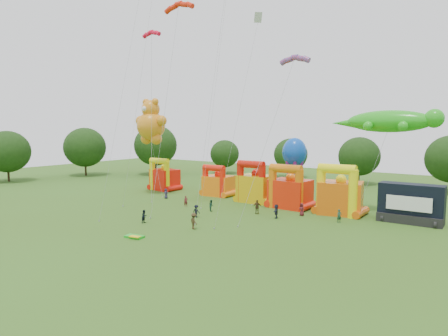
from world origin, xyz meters
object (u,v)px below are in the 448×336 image
Objects in this scene: bouncy_castle_2 at (255,186)px; spectator_0 at (166,194)px; spectator_4 at (257,207)px; bouncy_castle_0 at (164,178)px; stage_trailer at (411,204)px; octopus_kite at (281,175)px; teddy_bear_kite at (152,131)px; gecko_kite at (380,147)px.

bouncy_castle_2 is 3.99× the size of spectator_0.
bouncy_castle_0 is at bearing -48.67° from spectator_4.
stage_trailer is 19.38m from octopus_kite.
stage_trailer is (22.37, -0.37, -0.18)m from bouncy_castle_2.
spectator_4 is at bearing -56.59° from bouncy_castle_2.
spectator_4 is (22.50, -2.73, -9.96)m from teddy_bear_kite.
stage_trailer is 18.95m from spectator_4.
spectator_0 is (6.65, -6.37, -1.46)m from bouncy_castle_0.
stage_trailer is 36.18m from spectator_0.
octopus_kite is at bearing 171.66° from stage_trailer.
octopus_kite is (-14.66, 0.51, -4.79)m from gecko_kite.
teddy_bear_kite is (-17.76, -4.45, 8.43)m from bouncy_castle_2.
octopus_kite is at bearing 18.10° from teddy_bear_kite.
octopus_kite reaches higher than spectator_0.
bouncy_castle_0 is 0.36× the size of teddy_bear_kite.
octopus_kite is 10.26m from spectator_4.
bouncy_castle_0 is at bearing 123.48° from spectator_0.
teddy_bear_kite is (2.24, -4.95, 8.64)m from bouncy_castle_0.
teddy_bear_kite reaches higher than spectator_4.
stage_trailer is at bearing 5.81° from teddy_bear_kite.
spectator_0 is at bearing -166.03° from gecko_kite.
spectator_4 is at bearing -16.94° from spectator_0.
teddy_bear_kite is at bearing 149.41° from spectator_0.
spectator_4 is (-13.21, -9.10, -8.07)m from gecko_kite.
bouncy_castle_0 is 9.32m from spectator_0.
stage_trailer is (42.38, -0.87, 0.03)m from bouncy_castle_0.
teddy_bear_kite reaches higher than spectator_0.
octopus_kite reaches higher than stage_trailer.
teddy_bear_kite is at bearing -174.19° from stage_trailer.
spectator_0 is at bearing -171.25° from stage_trailer.
spectator_0 is 18.14m from spectator_4.
teddy_bear_kite is 24.76m from spectator_4.
stage_trailer is 8.37m from gecko_kite.
spectator_4 is at bearing -81.45° from octopus_kite.
bouncy_castle_2 is 3.40× the size of spectator_4.
gecko_kite is at bearing 10.11° from teddy_bear_kite.
teddy_bear_kite reaches higher than stage_trailer.
bouncy_castle_2 is at bearing 10.94° from spectator_0.
teddy_bear_kite reaches higher than gecko_kite.
bouncy_castle_2 reaches higher than stage_trailer.
octopus_kite is 5.22× the size of spectator_4.
octopus_kite is at bearing 13.71° from spectator_0.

